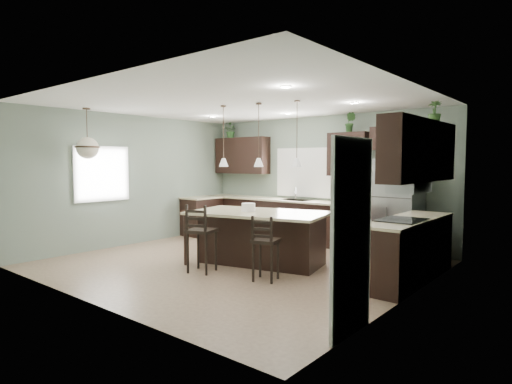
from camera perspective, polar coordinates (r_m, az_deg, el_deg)
The scene contains 32 objects.
ground at distance 7.63m, azimuth -2.52°, elevation -9.53°, with size 6.00×6.00×0.00m, color #9E8466.
pantry_door at distance 4.50m, azimuth 12.64°, elevation -5.89°, with size 0.04×0.82×2.04m, color white.
window_back at distance 9.84m, azimuth 6.42°, elevation 2.60°, with size 1.35×0.02×1.00m, color white.
window_left at distance 9.25m, azimuth -19.89°, elevation 2.30°, with size 0.02×1.10×1.00m, color white.
left_return_cabs at distance 10.61m, azimuth -7.24°, elevation -3.26°, with size 0.60×0.90×0.90m, color black.
left_return_countertop at distance 10.55m, azimuth -7.19°, elevation -0.74°, with size 0.66×0.96×0.04m, color beige.
back_lower_cabs at distance 9.95m, azimuth 3.29°, elevation -3.72°, with size 4.20×0.60×0.90m, color black.
back_countertop at distance 9.88m, azimuth 3.23°, elevation -1.03°, with size 4.20×0.66×0.04m, color beige.
sink_inset at distance 9.62m, azimuth 5.40°, elevation -1.09°, with size 0.70×0.45×0.01m, color gray.
faucet at distance 9.59m, azimuth 5.30°, elevation -0.24°, with size 0.02×0.02×0.28m, color silver.
back_upper_left at distance 10.78m, azimuth -1.87°, elevation 4.87°, with size 1.55×0.34×0.90m, color black.
back_upper_right at distance 9.10m, azimuth 12.26°, elevation 4.94°, with size 0.85×0.34×0.90m, color black.
fridge_header at distance 8.68m, azimuth 18.51°, elevation 6.86°, with size 1.05×0.34×0.45m, color black.
right_lower_cabs at distance 6.91m, azimuth 19.70°, elevation -7.38°, with size 0.60×2.35×0.90m, color black.
right_countertop at distance 6.84m, azimuth 19.63°, elevation -3.50°, with size 0.66×2.35×0.04m, color beige.
cooktop at distance 6.58m, azimuth 18.82°, elevation -3.55°, with size 0.58×0.75×0.02m, color black.
wall_oven_front at distance 6.76m, azimuth 16.45°, elevation -7.55°, with size 0.01×0.72×0.60m, color gray.
right_upper_cabs at distance 6.74m, azimuth 21.04°, elevation 5.13°, with size 0.34×2.35×0.90m, color black.
microwave at distance 6.50m, azimuth 19.77°, elevation 1.69°, with size 0.40×0.75×0.40m, color gray.
refrigerator at distance 8.44m, azimuth 17.99°, elevation -2.05°, with size 0.90×0.74×1.85m, color #97969E.
kitchen_island at distance 7.50m, azimuth 0.35°, elevation -6.16°, with size 2.35×1.34×0.92m, color black.
serving_dish at distance 7.52m, azimuth -1.02°, elevation -2.04°, with size 0.24×0.24×0.14m, color white.
bar_stool_left at distance 7.01m, azimuth -7.23°, elevation -6.13°, with size 0.41×0.41×1.11m, color black.
bar_stool_right at distance 6.47m, azimuth 1.31°, elevation -7.47°, with size 0.37×0.37×1.00m, color black.
pendant_left at distance 7.73m, azimuth -4.36°, elevation 7.43°, with size 0.17×0.17×1.10m, color white, non-canonical shape.
pendant_center at distance 7.40m, azimuth 0.36°, elevation 7.60°, with size 0.17×0.17×1.10m, color silver, non-canonical shape.
pendant_right at distance 7.13m, azimuth 5.48°, elevation 7.72°, with size 0.17×0.17×1.10m, color white, non-canonical shape.
chandelier at distance 8.68m, azimuth -21.60°, elevation 7.27°, with size 0.45×0.45×0.96m, color beige, non-canonical shape.
plant_back_left at distance 11.02m, azimuth -3.34°, elevation 8.18°, with size 0.34×0.29×0.38m, color #2D5A27.
plant_back_right at distance 9.09m, azimuth 12.45°, elevation 9.05°, with size 0.22×0.18×0.40m, color #2A5224.
plant_right_wall at distance 7.47m, azimuth 22.71°, elevation 9.83°, with size 0.21×0.21×0.37m, color #325826.
room_shell at distance 7.42m, azimuth -2.56°, elevation 3.33°, with size 6.00×6.00×6.00m.
Camera 1 is at (4.97, -5.51, 1.79)m, focal length 30.00 mm.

